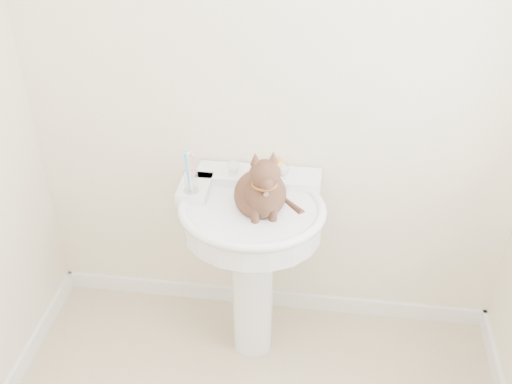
% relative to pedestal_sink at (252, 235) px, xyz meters
% --- Properties ---
extents(wall_back, '(2.20, 0.00, 2.50)m').
position_rel_pedestal_sink_xyz_m(wall_back, '(0.05, 0.29, 0.57)').
color(wall_back, '#F5E8C7').
rests_on(wall_back, ground).
extents(baseboard_back, '(2.20, 0.02, 0.09)m').
position_rel_pedestal_sink_xyz_m(baseboard_back, '(0.05, 0.28, -0.64)').
color(baseboard_back, white).
rests_on(baseboard_back, floor).
extents(pedestal_sink, '(0.63, 0.62, 0.87)m').
position_rel_pedestal_sink_xyz_m(pedestal_sink, '(0.00, 0.00, 0.00)').
color(pedestal_sink, white).
rests_on(pedestal_sink, floor).
extents(faucet, '(0.28, 0.12, 0.14)m').
position_rel_pedestal_sink_xyz_m(faucet, '(0.00, 0.16, 0.23)').
color(faucet, silver).
rests_on(faucet, pedestal_sink).
extents(soap_bar, '(0.10, 0.07, 0.03)m').
position_rel_pedestal_sink_xyz_m(soap_bar, '(0.06, 0.25, 0.20)').
color(soap_bar, gold).
rests_on(soap_bar, pedestal_sink).
extents(toothbrush_cup, '(0.07, 0.07, 0.19)m').
position_rel_pedestal_sink_xyz_m(toothbrush_cup, '(-0.26, 0.02, 0.24)').
color(toothbrush_cup, silver).
rests_on(toothbrush_cup, pedestal_sink).
extents(cat, '(0.24, 0.30, 0.43)m').
position_rel_pedestal_sink_xyz_m(cat, '(0.04, -0.01, 0.24)').
color(cat, brown).
rests_on(cat, pedestal_sink).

